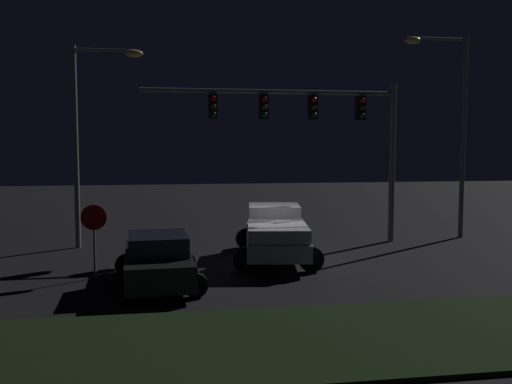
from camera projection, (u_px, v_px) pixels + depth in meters
ground_plane at (275, 262)px, 18.86m from camera, size 80.00×80.00×0.00m
grass_median at (347, 337)px, 11.31m from camera, size 24.63×4.35×0.10m
pickup_truck at (275, 230)px, 19.46m from camera, size 3.41×5.63×1.80m
car_sedan at (158, 260)px, 15.65m from camera, size 2.64×4.49×1.51m
traffic_signal_gantry at (314, 119)px, 22.12m from camera, size 10.32×0.56×6.50m
street_lamp_left at (90, 121)px, 21.34m from camera, size 2.71×0.44×7.79m
street_lamp_right at (452, 112)px, 23.57m from camera, size 2.86×0.44×8.61m
stop_sign at (94, 227)px, 16.42m from camera, size 0.76×0.08×2.23m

